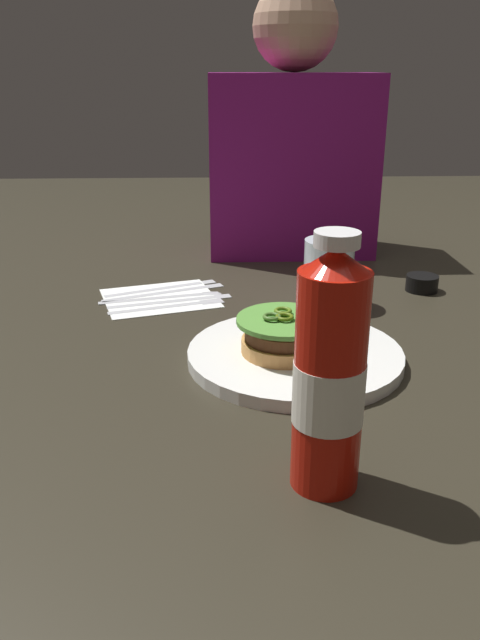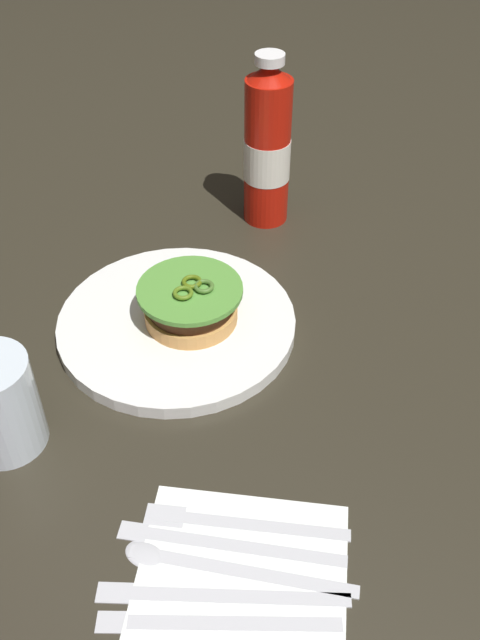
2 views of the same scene
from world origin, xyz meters
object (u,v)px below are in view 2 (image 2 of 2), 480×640
object	(u,v)px
dinner_plate	(177,323)
table_knife	(216,541)
napkin	(242,571)
steak_knife	(206,594)
burger_sandwich	(191,303)
ketchup_bottle	(267,149)
butter_knife	(203,621)
fork_utensil	(228,520)
spoon_utensil	(207,563)

from	to	relation	value
dinner_plate	table_knife	distance (m)	0.28
napkin	steak_knife	size ratio (longest dim) A/B	0.88
dinner_plate	burger_sandwich	xyz separation A→B (m)	(-0.02, -0.01, 0.03)
steak_knife	napkin	bearing A→B (deg)	-119.96
dinner_plate	ketchup_bottle	world-z (taller)	ketchup_bottle
steak_knife	butter_knife	distance (m)	0.02
napkin	butter_knife	size ratio (longest dim) A/B	0.94
ketchup_bottle	napkin	world-z (taller)	ketchup_bottle
steak_knife	dinner_plate	bearing A→B (deg)	-57.95
fork_utensil	spoon_utensil	world-z (taller)	same
table_knife	steak_knife	size ratio (longest dim) A/B	0.99
spoon_utensil	steak_knife	bearing A→B (deg)	115.11
dinner_plate	steak_knife	bearing A→B (deg)	122.05
burger_sandwich	steak_knife	world-z (taller)	burger_sandwich
table_knife	spoon_utensil	bearing A→B (deg)	94.43
napkin	spoon_utensil	size ratio (longest dim) A/B	0.88
dinner_plate	ketchup_bottle	xyz separation A→B (m)	(-0.00, -0.26, 0.10)
fork_utensil	ketchup_bottle	bearing A→B (deg)	-71.41
table_knife	steak_knife	world-z (taller)	same
ketchup_bottle	butter_knife	world-z (taller)	ketchup_bottle
ketchup_bottle	butter_knife	bearing A→B (deg)	107.63
ketchup_bottle	steak_knife	size ratio (longest dim) A/B	1.16
spoon_utensil	butter_knife	world-z (taller)	same
table_knife	steak_knife	bearing A→B (deg)	105.93
ketchup_bottle	table_knife	distance (m)	0.53
table_knife	fork_utensil	bearing A→B (deg)	-91.76
burger_sandwich	napkin	bearing A→B (deg)	124.64
dinner_plate	steak_knife	world-z (taller)	dinner_plate
burger_sandwich	spoon_utensil	xyz separation A→B (m)	(-0.15, 0.26, -0.03)
table_knife	steak_knife	distance (m)	0.05
fork_utensil	steak_knife	size ratio (longest dim) A/B	0.91
napkin	spoon_utensil	bearing A→B (deg)	13.08
butter_knife	napkin	bearing A→B (deg)	-101.28
spoon_utensil	burger_sandwich	bearing A→B (deg)	-60.79
dinner_plate	ketchup_bottle	size ratio (longest dim) A/B	1.19
table_knife	ketchup_bottle	bearing A→B (deg)	-72.28
napkin	spoon_utensil	distance (m)	0.03
burger_sandwich	napkin	size ratio (longest dim) A/B	0.68
dinner_plate	fork_utensil	size ratio (longest dim) A/B	1.52
table_knife	butter_knife	xyz separation A→B (m)	(-0.02, 0.07, 0.00)
spoon_utensil	butter_knife	size ratio (longest dim) A/B	1.07
napkin	steak_knife	world-z (taller)	steak_knife
fork_utensil	table_knife	distance (m)	0.02
table_knife	napkin	bearing A→B (deg)	154.73
fork_utensil	dinner_plate	bearing A→B (deg)	-52.32
dinner_plate	butter_knife	size ratio (longest dim) A/B	1.47
burger_sandwich	ketchup_bottle	xyz separation A→B (m)	(0.01, -0.25, 0.07)
napkin	fork_utensil	distance (m)	0.05
butter_knife	ketchup_bottle	bearing A→B (deg)	-72.37
burger_sandwich	butter_knife	distance (m)	0.35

